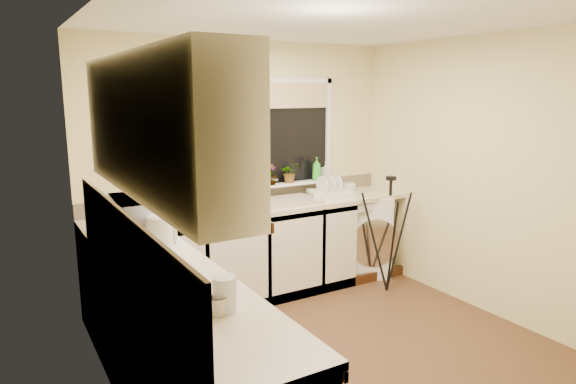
{
  "coord_description": "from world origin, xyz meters",
  "views": [
    {
      "loc": [
        -2.17,
        -2.98,
        1.96
      ],
      "look_at": [
        -0.07,
        0.55,
        1.15
      ],
      "focal_mm": 31.67,
      "sensor_mm": 36.0,
      "label": 1
    }
  ],
  "objects": [
    {
      "name": "floor",
      "position": [
        0.0,
        0.0,
        0.0
      ],
      "size": [
        3.2,
        3.2,
        0.0
      ],
      "primitive_type": "plane",
      "color": "#553422",
      "rests_on": "ground"
    },
    {
      "name": "ceiling",
      "position": [
        0.0,
        0.0,
        2.45
      ],
      "size": [
        3.2,
        3.2,
        0.0
      ],
      "primitive_type": "plane",
      "rotation": [
        3.14,
        0.0,
        0.0
      ],
      "color": "white",
      "rests_on": "ground"
    },
    {
      "name": "wall_back",
      "position": [
        0.0,
        1.5,
        1.23
      ],
      "size": [
        3.2,
        0.0,
        3.2
      ],
      "primitive_type": "plane",
      "rotation": [
        1.57,
        0.0,
        0.0
      ],
      "color": "beige",
      "rests_on": "ground"
    },
    {
      "name": "wall_front",
      "position": [
        0.0,
        -1.5,
        1.23
      ],
      "size": [
        3.2,
        0.0,
        3.2
      ],
      "primitive_type": "plane",
      "rotation": [
        -1.57,
        0.0,
        0.0
      ],
      "color": "beige",
      "rests_on": "ground"
    },
    {
      "name": "wall_left",
      "position": [
        -1.6,
        0.0,
        1.23
      ],
      "size": [
        0.0,
        3.0,
        3.0
      ],
      "primitive_type": "plane",
      "rotation": [
        1.57,
        0.0,
        1.57
      ],
      "color": "beige",
      "rests_on": "ground"
    },
    {
      "name": "wall_right",
      "position": [
        1.6,
        0.0,
        1.23
      ],
      "size": [
        0.0,
        3.0,
        3.0
      ],
      "primitive_type": "plane",
      "rotation": [
        1.57,
        0.0,
        -1.57
      ],
      "color": "beige",
      "rests_on": "ground"
    },
    {
      "name": "base_cabinet_back",
      "position": [
        -0.33,
        1.2,
        0.43
      ],
      "size": [
        2.55,
        0.6,
        0.86
      ],
      "primitive_type": "cube",
      "color": "silver",
      "rests_on": "floor"
    },
    {
      "name": "base_cabinet_left",
      "position": [
        -1.3,
        -0.3,
        0.43
      ],
      "size": [
        0.54,
        2.4,
        0.86
      ],
      "primitive_type": "cube",
      "color": "silver",
      "rests_on": "floor"
    },
    {
      "name": "worktop_back",
      "position": [
        0.0,
        1.2,
        0.88
      ],
      "size": [
        3.2,
        0.6,
        0.04
      ],
      "primitive_type": "cube",
      "color": "beige",
      "rests_on": "base_cabinet_back"
    },
    {
      "name": "worktop_left",
      "position": [
        -1.3,
        -0.3,
        0.88
      ],
      "size": [
        0.6,
        2.4,
        0.04
      ],
      "primitive_type": "cube",
      "color": "beige",
      "rests_on": "base_cabinet_left"
    },
    {
      "name": "upper_cabinet",
      "position": [
        -1.44,
        -0.45,
        1.8
      ],
      "size": [
        0.28,
        1.9,
        0.7
      ],
      "primitive_type": "cube",
      "color": "silver",
      "rests_on": "wall_left"
    },
    {
      "name": "splashback_left",
      "position": [
        -1.59,
        -0.3,
        1.12
      ],
      "size": [
        0.02,
        2.4,
        0.45
      ],
      "primitive_type": "cube",
      "color": "beige",
      "rests_on": "wall_left"
    },
    {
      "name": "splashback_back",
      "position": [
        0.0,
        1.49,
        0.97
      ],
      "size": [
        3.2,
        0.02,
        0.14
      ],
      "primitive_type": "cube",
      "color": "beige",
      "rests_on": "wall_back"
    },
    {
      "name": "window_glass",
      "position": [
        0.2,
        1.49,
        1.55
      ],
      "size": [
        1.5,
        0.02,
        1.0
      ],
      "primitive_type": "cube",
      "color": "black",
      "rests_on": "wall_back"
    },
    {
      "name": "window_blind",
      "position": [
        0.2,
        1.46,
        1.92
      ],
      "size": [
        1.5,
        0.02,
        0.25
      ],
      "primitive_type": "cube",
      "color": "tan",
      "rests_on": "wall_back"
    },
    {
      "name": "windowsill",
      "position": [
        0.2,
        1.43,
        1.04
      ],
      "size": [
        1.6,
        0.14,
        0.03
      ],
      "primitive_type": "cube",
      "color": "white",
      "rests_on": "wall_back"
    },
    {
      "name": "sink",
      "position": [
        0.2,
        1.2,
        0.91
      ],
      "size": [
        0.82,
        0.46,
        0.03
      ],
      "primitive_type": "cube",
      "color": "tan",
      "rests_on": "worktop_back"
    },
    {
      "name": "faucet",
      "position": [
        0.2,
        1.38,
        1.02
      ],
      "size": [
        0.03,
        0.03,
        0.24
      ],
      "primitive_type": "cylinder",
      "color": "silver",
      "rests_on": "worktop_back"
    },
    {
      "name": "washing_machine",
      "position": [
        1.2,
        1.24,
        0.44
      ],
      "size": [
        0.8,
        0.79,
        0.88
      ],
      "primitive_type": "cube",
      "rotation": [
        0.0,
        0.0,
        -0.38
      ],
      "color": "white",
      "rests_on": "floor"
    },
    {
      "name": "laptop",
      "position": [
        -0.69,
        1.18,
        0.97
      ],
      "size": [
        0.42,
        0.38,
        0.28
      ],
      "rotation": [
        0.0,
        0.0,
        0.2
      ],
      "color": "#939299",
      "rests_on": "worktop_back"
    },
    {
      "name": "kettle",
      "position": [
        -1.23,
        0.29,
        1.02
      ],
      "size": [
        0.18,
        0.18,
        0.24
      ],
      "primitive_type": "cylinder",
      "color": "silver",
      "rests_on": "worktop_left"
    },
    {
      "name": "dish_rack",
      "position": [
        0.81,
        1.17,
        0.93
      ],
      "size": [
        0.53,
        0.46,
        0.07
      ],
      "primitive_type": "cube",
      "rotation": [
        0.0,
        0.0,
        -0.34
      ],
      "color": "beige",
      "rests_on": "worktop_back"
    },
    {
      "name": "tripod",
      "position": [
        1.15,
        0.65,
        0.58
      ],
      "size": [
        0.59,
        0.59,
        1.16
      ],
      "primitive_type": null,
      "rotation": [
        0.0,
        0.0,
        0.04
      ],
      "color": "black",
      "rests_on": "floor"
    },
    {
      "name": "glass_jug",
      "position": [
        -1.23,
        -0.8,
        0.99
      ],
      "size": [
        0.12,
        0.12,
        0.18
      ],
      "primitive_type": "cylinder",
      "color": "silver",
      "rests_on": "worktop_left"
    },
    {
      "name": "steel_jar",
      "position": [
        -1.4,
        -0.49,
        0.96
      ],
      "size": [
        0.09,
        0.09,
        0.12
      ],
      "primitive_type": "cylinder",
      "color": "silver",
      "rests_on": "worktop_left"
    },
    {
      "name": "microwave",
      "position": [
        -1.25,
        0.66,
        1.05
      ],
      "size": [
        0.41,
        0.58,
        0.31
      ],
      "primitive_type": "imported",
      "rotation": [
        0.0,
        0.0,
        1.5
      ],
      "color": "white",
      "rests_on": "worktop_left"
    },
    {
      "name": "plant_a",
      "position": [
        -0.37,
        1.42,
        1.18
      ],
      "size": [
        0.15,
        0.11,
        0.26
      ],
      "primitive_type": "imported",
      "rotation": [
        0.0,
        0.0,
        0.18
      ],
      "color": "#999999",
      "rests_on": "windowsill"
    },
    {
      "name": "plant_b",
      "position": [
        -0.12,
        1.41,
        1.16
      ],
      "size": [
        0.13,
        0.1,
        0.22
      ],
      "primitive_type": "imported",
      "rotation": [
        0.0,
        0.0,
        -0.05
      ],
      "color": "#999999",
      "rests_on": "windowsill"
    },
    {
      "name": "plant_c",
      "position": [
        0.24,
        1.4,
        1.16
      ],
      "size": [
        0.16,
        0.16,
        0.22
      ],
      "primitive_type": "imported",
      "rotation": [
        0.0,
        0.0,
        0.39
      ],
      "color": "#999999",
      "rests_on": "windowsill"
    },
    {
      "name": "plant_d",
      "position": [
        0.46,
        1.4,
        1.15
      ],
      "size": [
        0.21,
        0.19,
        0.21
      ],
      "primitive_type": "imported",
      "rotation": [
        0.0,
        0.0,
        -0.15
      ],
      "color": "#999999",
      "rests_on": "windowsill"
    },
    {
      "name": "soap_bottle_green",
      "position": [
        0.78,
        1.39,
        1.17
      ],
      "size": [
        0.12,
        0.12,
        0.24
      ],
      "primitive_type": "imported",
      "rotation": [
        0.0,
        0.0,
        -0.39
      ],
      "color": "green",
      "rests_on": "windowsill"
    },
    {
      "name": "soap_bottle_clear",
      "position": [
        0.91,
        1.4,
        1.14
      ],
      "size": [
        0.09,
        0.1,
        0.18
      ],
      "primitive_type": "imported",
      "rotation": [
        0.0,
        0.0,
        0.18
      ],
      "color": "#999999",
      "rests_on": "windowsill"
    },
    {
      "name": "cup_back",
      "position": [
        1.12,
        1.26,
        0.95
      ],
      "size": [
        0.18,
        0.18,
        0.11
      ],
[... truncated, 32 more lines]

